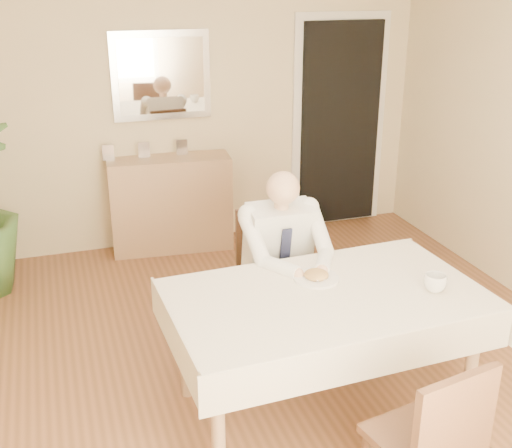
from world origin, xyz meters
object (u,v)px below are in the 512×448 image
object	(u,v)px
chair_far	(272,268)
seated_man	(287,260)
sideboard	(171,204)
chair_near	(435,439)
coffee_mug	(435,283)
dining_table	(326,307)

from	to	relation	value
chair_far	seated_man	world-z (taller)	seated_man
seated_man	sideboard	size ratio (longest dim) A/B	1.16
chair_near	seated_man	xyz separation A→B (m)	(-0.10, 1.55, 0.19)
chair_far	coffee_mug	size ratio (longest dim) A/B	7.28
chair_far	coffee_mug	bearing A→B (deg)	-55.22
sideboard	coffee_mug	bearing A→B (deg)	-65.92
chair_near	chair_far	bearing A→B (deg)	82.68
chair_near	dining_table	bearing A→B (deg)	85.41
coffee_mug	sideboard	distance (m)	2.93
chair_far	chair_near	size ratio (longest dim) A/B	1.01
chair_near	sideboard	distance (m)	3.58
chair_near	coffee_mug	size ratio (longest dim) A/B	7.23
chair_far	sideboard	bearing A→B (deg)	107.71
seated_man	coffee_mug	size ratio (longest dim) A/B	10.03
dining_table	chair_far	size ratio (longest dim) A/B	1.94
seated_man	dining_table	bearing A→B (deg)	-90.00
chair_far	chair_near	distance (m)	1.84
chair_far	dining_table	bearing A→B (deg)	-84.12
dining_table	coffee_mug	size ratio (longest dim) A/B	14.13
dining_table	coffee_mug	distance (m)	0.61
dining_table	sideboard	size ratio (longest dim) A/B	1.63
sideboard	seated_man	bearing A→B (deg)	-74.50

